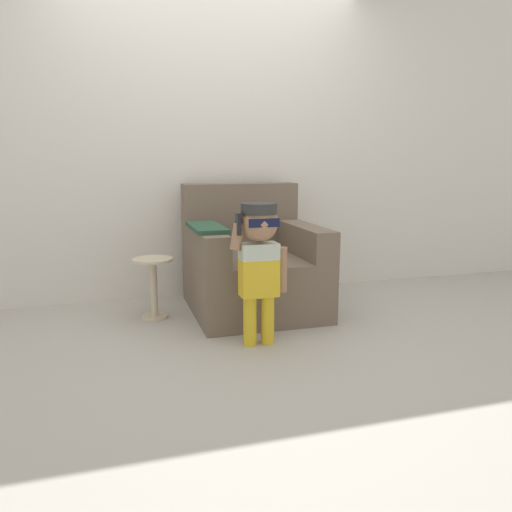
% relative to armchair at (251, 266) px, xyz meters
% --- Properties ---
extents(ground_plane, '(10.00, 10.00, 0.00)m').
position_rel_armchair_xyz_m(ground_plane, '(-0.20, -0.17, -0.34)').
color(ground_plane, '#ADA89E').
extents(wall_back, '(10.00, 0.05, 2.60)m').
position_rel_armchair_xyz_m(wall_back, '(-0.20, 0.55, 0.96)').
color(wall_back, silver).
rests_on(wall_back, ground_plane).
extents(armchair, '(0.95, 1.02, 0.95)m').
position_rel_armchair_xyz_m(armchair, '(0.00, 0.00, 0.00)').
color(armchair, '#6B5B4C').
rests_on(armchair, ground_plane).
extents(person_child, '(0.36, 0.27, 0.89)m').
position_rel_armchair_xyz_m(person_child, '(-0.17, -0.75, 0.25)').
color(person_child, gold).
rests_on(person_child, ground_plane).
extents(side_table, '(0.29, 0.29, 0.44)m').
position_rel_armchair_xyz_m(side_table, '(-0.75, -0.03, -0.07)').
color(side_table, beige).
rests_on(side_table, ground_plane).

